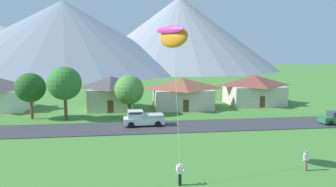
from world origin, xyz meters
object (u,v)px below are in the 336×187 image
(tree_center, at_px, (64,83))
(watcher_person, at_px, (306,160))
(tree_left_of_center, at_px, (129,90))
(kite_flyer_with_kite, at_px, (173,39))
(house_leftmost, at_px, (254,89))
(house_right_center, at_px, (111,92))
(tree_near_left, at_px, (30,88))
(pickup_truck_white_west_side, at_px, (143,118))
(house_rightmost, at_px, (2,94))
(house_left_center, at_px, (182,93))

(tree_center, height_order, watcher_person, tree_center)
(tree_left_of_center, bearing_deg, kite_flyer_with_kite, -81.01)
(house_leftmost, relative_size, house_right_center, 1.28)
(house_right_center, xyz_separation_m, watcher_person, (17.16, -28.77, -2.00))
(tree_near_left, height_order, pickup_truck_white_west_side, tree_near_left)
(house_leftmost, bearing_deg, kite_flyer_with_kite, -123.21)
(watcher_person, bearing_deg, house_leftmost, 74.55)
(house_rightmost, relative_size, tree_left_of_center, 1.41)
(house_left_center, bearing_deg, house_leftmost, 10.61)
(tree_near_left, bearing_deg, house_rightmost, 132.10)
(pickup_truck_white_west_side, relative_size, kite_flyer_with_kite, 0.45)
(house_leftmost, height_order, kite_flyer_with_kite, kite_flyer_with_kite)
(pickup_truck_white_west_side, bearing_deg, house_rightmost, 148.42)
(house_leftmost, xyz_separation_m, house_rightmost, (-43.32, -0.47, -0.04))
(house_left_center, xyz_separation_m, tree_near_left, (-22.77, -5.45, 1.83))
(house_leftmost, bearing_deg, tree_left_of_center, -162.65)
(tree_near_left, xyz_separation_m, kite_flyer_with_kite, (17.35, -21.22, 6.03))
(house_left_center, relative_size, kite_flyer_with_kite, 0.88)
(house_rightmost, distance_m, tree_left_of_center, 21.73)
(house_left_center, bearing_deg, tree_left_of_center, -153.22)
(house_left_center, height_order, watcher_person, house_left_center)
(house_right_center, relative_size, pickup_truck_white_west_side, 1.50)
(tree_left_of_center, relative_size, kite_flyer_with_kite, 0.52)
(house_leftmost, height_order, house_left_center, house_leftmost)
(house_rightmost, bearing_deg, house_right_center, -4.43)
(house_leftmost, relative_size, house_left_center, 0.98)
(tree_near_left, distance_m, watcher_person, 36.18)
(house_rightmost, xyz_separation_m, pickup_truck_white_west_side, (22.37, -13.75, -1.67))
(pickup_truck_white_west_side, bearing_deg, tree_left_of_center, 103.40)
(house_right_center, relative_size, watcher_person, 4.71)
(house_rightmost, relative_size, watcher_person, 5.15)
(tree_near_left, bearing_deg, kite_flyer_with_kite, -50.72)
(house_left_center, bearing_deg, house_rightmost, 175.93)
(kite_flyer_with_kite, xyz_separation_m, watcher_person, (10.68, -1.37, -9.67))
(house_right_center, xyz_separation_m, tree_near_left, (-10.88, -6.18, 1.63))
(kite_flyer_with_kite, distance_m, watcher_person, 14.47)
(house_right_center, bearing_deg, tree_near_left, -150.39)
(house_left_center, height_order, pickup_truck_white_west_side, house_left_center)
(tree_left_of_center, bearing_deg, house_leftmost, 17.35)
(house_right_center, bearing_deg, tree_center, -128.25)
(watcher_person, bearing_deg, tree_center, 137.33)
(tree_near_left, xyz_separation_m, tree_left_of_center, (13.85, 0.94, -0.64))
(tree_near_left, xyz_separation_m, pickup_truck_white_west_side, (15.55, -6.20, -3.45))
(house_right_center, height_order, watcher_person, house_right_center)
(house_right_center, height_order, house_rightmost, house_right_center)
(house_right_center, xyz_separation_m, tree_center, (-5.91, -7.50, 2.33))
(house_rightmost, bearing_deg, kite_flyer_with_kite, -49.96)
(tree_near_left, bearing_deg, pickup_truck_white_west_side, -21.74)
(house_rightmost, relative_size, tree_near_left, 1.30)
(tree_left_of_center, distance_m, kite_flyer_with_kite, 23.41)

